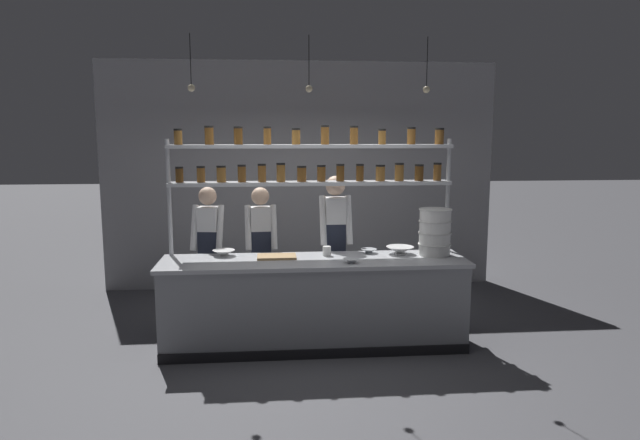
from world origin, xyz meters
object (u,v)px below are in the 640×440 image
at_px(chef_right, 335,240).
at_px(prep_bowl_near_right, 369,251).
at_px(spice_shelf_unit, 312,169).
at_px(cutting_board, 277,257).
at_px(container_stack, 435,232).
at_px(prep_bowl_center_back, 351,261).
at_px(prep_bowl_near_left, 400,250).
at_px(prep_bowl_center_front, 224,253).
at_px(chef_left, 209,247).
at_px(chef_center, 261,247).
at_px(serving_cup_front, 327,251).

xyz_separation_m(chef_right, prep_bowl_near_right, (0.32, -0.34, -0.06)).
xyz_separation_m(spice_shelf_unit, prep_bowl_near_right, (0.60, -0.08, -0.88)).
bearing_deg(chef_right, prep_bowl_near_right, -47.17).
height_order(spice_shelf_unit, cutting_board, spice_shelf_unit).
relative_size(container_stack, prep_bowl_center_back, 3.00).
xyz_separation_m(chef_right, cutting_board, (-0.67, -0.48, -0.07)).
height_order(prep_bowl_near_left, prep_bowl_near_right, prep_bowl_near_left).
relative_size(cutting_board, prep_bowl_near_left, 1.35).
bearing_deg(cutting_board, prep_bowl_near_left, 2.85).
xyz_separation_m(spice_shelf_unit, cutting_board, (-0.39, -0.22, -0.89)).
relative_size(prep_bowl_center_back, prep_bowl_near_right, 0.95).
height_order(spice_shelf_unit, prep_bowl_near_left, spice_shelf_unit).
distance_m(container_stack, prep_bowl_center_front, 2.23).
bearing_deg(prep_bowl_center_front, chef_left, 112.42).
distance_m(spice_shelf_unit, prep_bowl_near_right, 1.07).
xyz_separation_m(spice_shelf_unit, prep_bowl_center_front, (-0.94, -0.08, -0.88)).
bearing_deg(prep_bowl_near_left, spice_shelf_unit, 170.59).
distance_m(spice_shelf_unit, cutting_board, 1.00).
relative_size(prep_bowl_center_front, prep_bowl_near_right, 1.36).
bearing_deg(chef_left, spice_shelf_unit, -11.83).
relative_size(container_stack, prep_bowl_center_front, 2.11).
height_order(chef_center, chef_right, chef_right).
bearing_deg(prep_bowl_near_left, chef_left, 164.73).
bearing_deg(chef_center, serving_cup_front, -43.27).
bearing_deg(chef_left, prep_bowl_near_left, -7.32).
height_order(chef_center, prep_bowl_center_back, chef_center).
height_order(chef_left, chef_right, chef_right).
height_order(chef_right, prep_bowl_center_front, chef_right).
xyz_separation_m(chef_center, serving_cup_front, (0.70, -0.58, 0.06)).
relative_size(container_stack, prep_bowl_near_left, 1.66).
bearing_deg(prep_bowl_center_front, chef_center, 52.51).
distance_m(chef_left, serving_cup_front, 1.41).
bearing_deg(serving_cup_front, chef_right, 71.90).
bearing_deg(serving_cup_front, chef_left, 155.79).
bearing_deg(serving_cup_front, prep_bowl_near_right, 10.34).
height_order(chef_center, prep_bowl_near_left, chef_center).
xyz_separation_m(container_stack, cutting_board, (-1.66, 0.02, -0.24)).
bearing_deg(container_stack, chef_left, 164.96).
bearing_deg(spice_shelf_unit, cutting_board, -150.66).
xyz_separation_m(spice_shelf_unit, chef_center, (-0.56, 0.41, -0.92)).
distance_m(prep_bowl_center_front, prep_bowl_near_right, 1.54).
xyz_separation_m(chef_right, serving_cup_front, (-0.14, -0.43, -0.03)).
bearing_deg(container_stack, prep_bowl_center_back, -162.48).
xyz_separation_m(chef_center, prep_bowl_near_right, (1.16, -0.50, 0.03)).
distance_m(cutting_board, prep_bowl_near_right, 1.00).
bearing_deg(chef_left, chef_right, 1.90).
height_order(chef_left, container_stack, chef_left).
bearing_deg(prep_bowl_near_left, chef_center, 159.05).
xyz_separation_m(cutting_board, prep_bowl_near_left, (1.31, 0.07, 0.03)).
height_order(chef_right, prep_bowl_center_back, chef_right).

